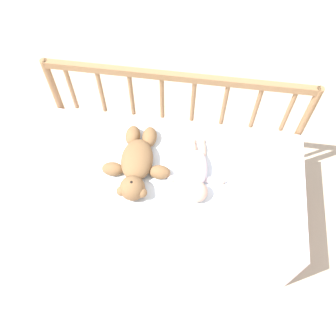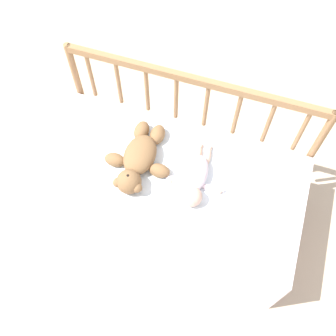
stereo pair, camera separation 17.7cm
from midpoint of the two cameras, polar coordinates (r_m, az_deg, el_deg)
ground_plane at (r=2.19m, az=2.21°, el=-6.87°), size 12.00×12.00×0.00m
crib_mattress at (r=2.00m, az=2.41°, el=-4.45°), size 1.33×0.68×0.42m
crib_rail at (r=1.93m, az=6.14°, el=9.15°), size 1.33×0.04×0.74m
blanket at (r=1.84m, az=2.75°, el=-0.27°), size 0.80×0.51×0.01m
teddy_bear at (r=1.81m, az=-1.74°, el=1.17°), size 0.33×0.43×0.12m
baby at (r=1.78m, az=7.22°, el=-1.77°), size 0.29×0.37×0.10m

